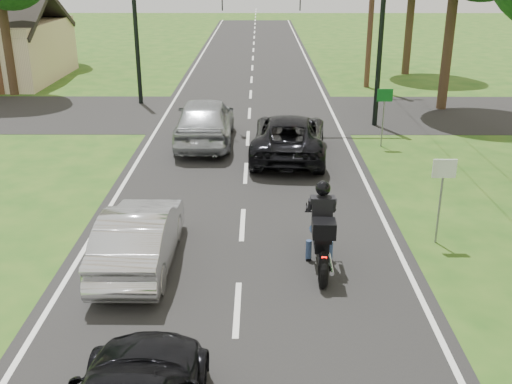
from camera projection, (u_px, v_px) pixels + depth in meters
ground at (237, 309)px, 11.71m from camera, size 140.00×140.00×0.00m
road at (247, 154)px, 21.03m from camera, size 8.00×100.00×0.01m
cross_road at (249, 113)px, 26.62m from camera, size 60.00×7.00×0.01m
motorcycle_rider at (322, 235)px, 12.96m from camera, size 0.68×2.40×2.06m
dark_suv at (289, 136)px, 20.56m from camera, size 2.81×5.41×1.46m
silver_sedan at (139, 236)px, 13.17m from camera, size 1.47×4.19×1.38m
silver_suv at (205, 120)px, 21.99m from camera, size 2.07×5.11×1.74m
traffic_signal at (334, 22)px, 23.24m from camera, size 6.38×0.44×6.00m
signal_pole_far at (137, 39)px, 27.42m from camera, size 0.20×0.20×6.00m
sign_white at (443, 181)px, 13.89m from camera, size 0.55×0.07×2.12m
sign_green at (384, 104)px, 21.34m from camera, size 0.55×0.07×2.12m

